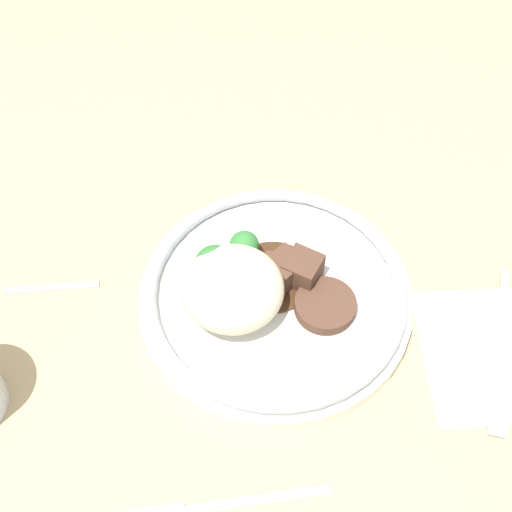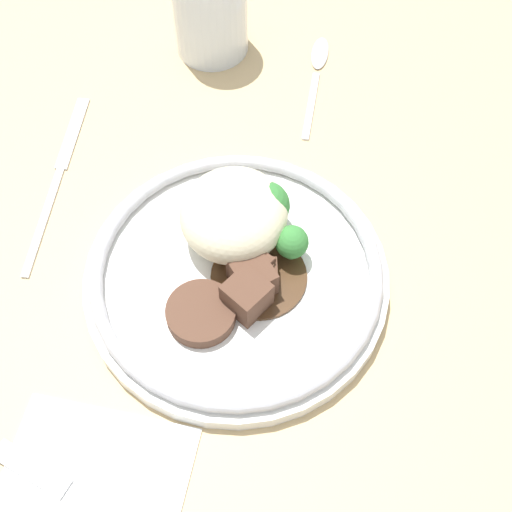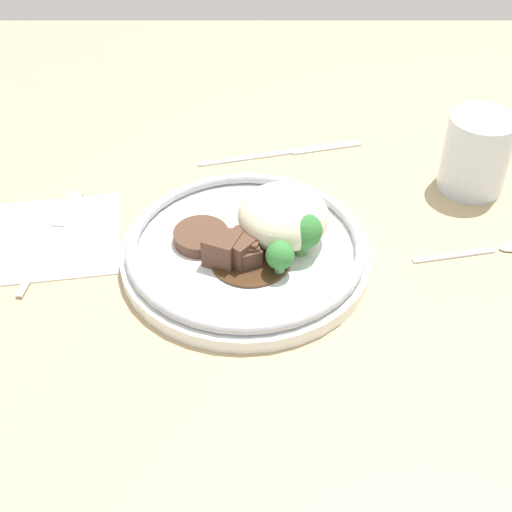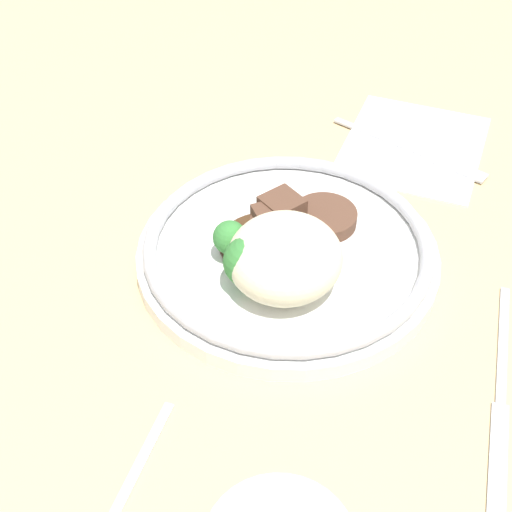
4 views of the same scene
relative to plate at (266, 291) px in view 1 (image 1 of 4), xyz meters
The scene contains 6 objects.
ground_plane 0.08m from the plate, 155.09° to the right, with size 8.00×8.00×0.00m, color #5B5651.
dining_table 0.07m from the plate, 155.09° to the right, with size 1.24×1.26×0.04m.
napkin 0.23m from the plate, behind, with size 0.18×0.16×0.00m.
plate is the anchor object (origin of this frame).
fork 0.22m from the plate, 168.41° to the left, with size 0.04×0.18×0.00m.
knife 0.21m from the plate, 78.56° to the left, with size 0.21×0.06×0.00m.
Camera 1 is at (0.02, 0.38, 0.63)m, focal length 50.00 mm.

